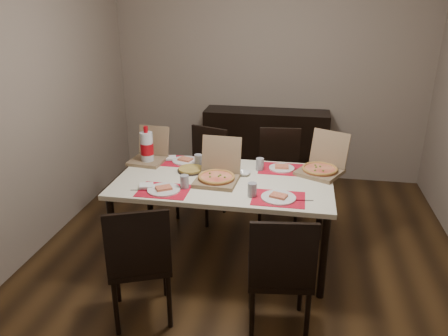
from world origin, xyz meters
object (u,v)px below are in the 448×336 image
Objects in this scene: sideboard at (265,146)px; dining_table at (224,186)px; chair_near_right at (280,271)px; chair_far_right at (279,170)px; dip_bowl at (244,173)px; pizza_box_center at (217,175)px; soda_bottle at (147,148)px; chair_far_left at (204,169)px; chair_near_left at (139,259)px.

sideboard is 1.85m from dining_table.
chair_far_right is (-0.12, 1.79, 0.00)m from chair_near_right.
chair_near_right reaches higher than sideboard.
pizza_box_center is at bearing -139.26° from dip_bowl.
sideboard is at bearing 58.93° from soda_bottle.
chair_near_right is at bearing -62.24° from chair_far_left.
chair_far_left is at bearing 127.02° from dip_bowl.
pizza_box_center is at bearing -133.80° from dining_table.
chair_near_right and chair_far_right have the same top height.
soda_bottle is (-0.76, 0.24, 0.22)m from dining_table.
chair_near_left is 1.00× the size of chair_far_right.
sideboard is 1.61× the size of chair_far_left.
chair_near_right is 1.12m from dip_bowl.
chair_far_right is 0.85m from dip_bowl.
chair_far_left is 0.78m from chair_far_right.
pizza_box_center is (0.37, 0.89, 0.29)m from chair_near_left.
pizza_box_center is 1.11× the size of soda_bottle.
pizza_box_center is at bearing -116.39° from chair_far_right.
dip_bowl is (0.20, 0.17, -0.04)m from pizza_box_center.
soda_bottle reaches higher than dip_bowl.
chair_far_right is 2.35× the size of pizza_box_center.
soda_bottle reaches higher than chair_near_left.
soda_bottle is (-0.91, 0.12, 0.14)m from dip_bowl.
chair_near_left reaches higher than dining_table.
sideboard is at bearing 77.40° from chair_near_left.
chair_near_right is 1.79m from chair_far_right.
dip_bowl is at bearing -91.51° from sideboard.
chair_far_left is at bearing 110.07° from pizza_box_center.
chair_near_left is at bearing -114.17° from dining_table.
dining_table is at bearing -17.62° from soda_bottle.
chair_near_right is (0.34, -2.72, 0.06)m from sideboard.
chair_far_left is at bearing 114.05° from dining_table.
dining_table is at bearing -96.16° from sideboard.
sideboard is 1.92m from pizza_box_center.
pizza_box_center reaches higher than chair_far_right.
chair_near_right is at bearing -41.39° from soda_bottle.
sideboard is 1.73m from dip_bowl.
chair_near_right is 1.91m from chair_far_left.
sideboard reaches higher than dip_bowl.
pizza_box_center is at bearing -22.13° from soda_bottle.
pizza_box_center reaches higher than chair_near_right.
chair_near_left is at bearing -74.00° from soda_bottle.
chair_far_left is at bearing 117.76° from chair_near_right.
dining_table is 0.88m from chair_far_left.
dip_bowl is (0.51, -0.67, 0.25)m from chair_far_left.
dip_bowl reaches higher than dining_table.
soda_bottle is at bearing -121.07° from sideboard.
dip_bowl is (-0.27, -0.77, 0.25)m from chair_far_right.
chair_near_left is at bearing -118.39° from dip_bowl.
sideboard is 13.41× the size of dip_bowl.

